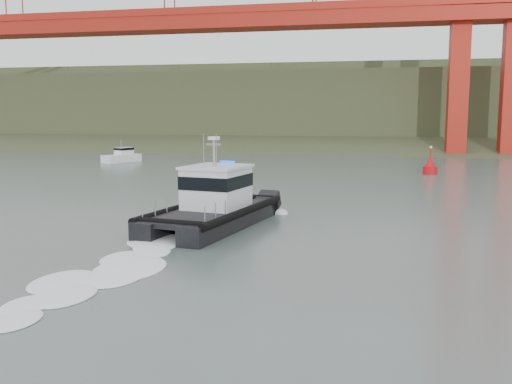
{
  "coord_description": "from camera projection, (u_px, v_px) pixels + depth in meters",
  "views": [
    {
      "loc": [
        5.62,
        -21.36,
        6.63
      ],
      "look_at": [
        -0.83,
        9.11,
        2.4
      ],
      "focal_mm": 40.0,
      "sensor_mm": 36.0,
      "label": 1
    }
  ],
  "objects": [
    {
      "name": "ground",
      "position": [
        229.0,
        282.0,
        22.76
      ],
      "size": [
        400.0,
        400.0,
        0.0
      ],
      "primitive_type": "plane",
      "color": "#4E5C58",
      "rests_on": "ground"
    },
    {
      "name": "nav_buoy",
      "position": [
        430.0,
        166.0,
        63.83
      ],
      "size": [
        1.61,
        1.61,
        3.35
      ],
      "color": "red",
      "rests_on": "ground"
    },
    {
      "name": "motorboat",
      "position": [
        122.0,
        156.0,
        80.47
      ],
      "size": [
        4.08,
        6.13,
        3.21
      ],
      "rotation": [
        0.0,
        0.0,
        -0.4
      ],
      "color": "white",
      "rests_on": "ground"
    },
    {
      "name": "patrol_boat",
      "position": [
        214.0,
        203.0,
        34.13
      ],
      "size": [
        6.12,
        11.96,
        5.54
      ],
      "rotation": [
        0.0,
        0.0,
        -0.18
      ],
      "color": "black",
      "rests_on": "ground"
    },
    {
      "name": "headlands",
      "position": [
        355.0,
        113.0,
        143.47
      ],
      "size": [
        500.0,
        105.36,
        27.12
      ],
      "color": "#3A4628",
      "rests_on": "ground"
    }
  ]
}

